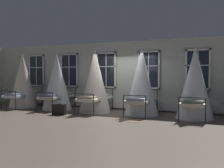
{
  "coord_description": "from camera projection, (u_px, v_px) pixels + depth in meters",
  "views": [
    {
      "loc": [
        3.6,
        -9.26,
        1.64
      ],
      "look_at": [
        -0.28,
        0.23,
        1.23
      ],
      "focal_mm": 38.84,
      "sensor_mm": 36.0,
      "label": 1
    }
  ],
  "objects": [
    {
      "name": "cot_first",
      "position": [
        23.0,
        81.0,
        12.1
      ],
      "size": [
        1.38,
        1.98,
        2.67
      ],
      "rotation": [
        0.0,
        0.0,
        1.59
      ],
      "color": "black",
      "rests_on": "ground"
    },
    {
      "name": "suitcase_dark",
      "position": [
        59.0,
        109.0,
        9.81
      ],
      "size": [
        0.58,
        0.27,
        0.47
      ],
      "rotation": [
        0.0,
        0.0,
        0.1
      ],
      "color": "black",
      "rests_on": "ground"
    },
    {
      "name": "back_wall_with_windows",
      "position": [
        127.0,
        76.0,
        11.26
      ],
      "size": [
        15.45,
        0.1,
        3.17
      ],
      "primitive_type": "cube",
      "color": "#B2B7AD",
      "rests_on": "ground"
    },
    {
      "name": "cot_fourth",
      "position": [
        142.0,
        82.0,
        9.8
      ],
      "size": [
        1.38,
        1.98,
        2.72
      ],
      "rotation": [
        0.0,
        0.0,
        1.56
      ],
      "color": "black",
      "rests_on": "ground"
    },
    {
      "name": "rug_fourth",
      "position": [
        132.0,
        121.0,
        8.56
      ],
      "size": [
        0.82,
        0.59,
        0.01
      ],
      "primitive_type": "cube",
      "rotation": [
        0.0,
        0.0,
        0.04
      ],
      "color": "#8E7A5B",
      "rests_on": "ground"
    },
    {
      "name": "ground",
      "position": [
        116.0,
        114.0,
        9.99
      ],
      "size": [
        28.89,
        28.89,
        0.0
      ],
      "primitive_type": "plane",
      "color": "brown"
    },
    {
      "name": "rug_second",
      "position": [
        38.0,
        113.0,
        10.12
      ],
      "size": [
        0.81,
        0.57,
        0.01
      ],
      "primitive_type": "cube",
      "rotation": [
        0.0,
        0.0,
        0.02
      ],
      "color": "brown",
      "rests_on": "ground"
    },
    {
      "name": "cot_third",
      "position": [
        95.0,
        81.0,
        10.52
      ],
      "size": [
        1.38,
        1.98,
        2.76
      ],
      "rotation": [
        0.0,
        0.0,
        1.56
      ],
      "color": "black",
      "rests_on": "ground"
    },
    {
      "name": "window_bank",
      "position": [
        127.0,
        89.0,
        11.17
      ],
      "size": [
        11.3,
        0.1,
        2.62
      ],
      "color": "black",
      "rests_on": "ground"
    },
    {
      "name": "cot_fifth",
      "position": [
        195.0,
        84.0,
        8.98
      ],
      "size": [
        1.38,
        1.99,
        2.66
      ],
      "rotation": [
        0.0,
        0.0,
        1.55
      ],
      "color": "black",
      "rests_on": "ground"
    },
    {
      "name": "cot_second",
      "position": [
        57.0,
        82.0,
        11.37
      ],
      "size": [
        1.38,
        1.98,
        2.63
      ],
      "rotation": [
        0.0,
        0.0,
        1.59
      ],
      "color": "black",
      "rests_on": "ground"
    }
  ]
}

